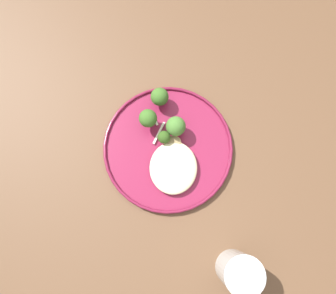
{
  "coord_description": "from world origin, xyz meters",
  "views": [
    {
      "loc": [
        -0.14,
        0.02,
        1.45
      ],
      "look_at": [
        0.01,
        0.02,
        0.76
      ],
      "focal_mm": 34.2,
      "sensor_mm": 36.0,
      "label": 1
    }
  ],
  "objects_px": {
    "seared_scallop_right_edge": "(182,157)",
    "broccoli_floret_split_head": "(160,97)",
    "seared_scallop_left_edge": "(174,143)",
    "seared_scallop_half_hidden": "(181,169)",
    "broccoli_floret_tall_stalk": "(176,126)",
    "dinner_plate": "(168,148)",
    "water_glass": "(238,271)",
    "broccoli_floret_near_rim": "(164,137)",
    "seared_scallop_center_golden": "(168,174)",
    "broccoli_floret_right_tilted": "(148,119)"
  },
  "relations": [
    {
      "from": "seared_scallop_right_edge",
      "to": "broccoli_floret_split_head",
      "type": "bearing_deg",
      "value": 22.47
    },
    {
      "from": "seared_scallop_left_edge",
      "to": "seared_scallop_half_hidden",
      "type": "bearing_deg",
      "value": -162.62
    },
    {
      "from": "seared_scallop_half_hidden",
      "to": "seared_scallop_left_edge",
      "type": "relative_size",
      "value": 0.75
    },
    {
      "from": "seared_scallop_right_edge",
      "to": "broccoli_floret_tall_stalk",
      "type": "height_order",
      "value": "broccoli_floret_tall_stalk"
    },
    {
      "from": "dinner_plate",
      "to": "water_glass",
      "type": "bearing_deg",
      "value": -149.89
    },
    {
      "from": "broccoli_floret_near_rim",
      "to": "broccoli_floret_split_head",
      "type": "xyz_separation_m",
      "value": [
        0.09,
        0.01,
        0.01
      ]
    },
    {
      "from": "broccoli_floret_tall_stalk",
      "to": "broccoli_floret_split_head",
      "type": "relative_size",
      "value": 1.09
    },
    {
      "from": "seared_scallop_left_edge",
      "to": "water_glass",
      "type": "bearing_deg",
      "value": -152.86
    },
    {
      "from": "seared_scallop_center_golden",
      "to": "water_glass",
      "type": "bearing_deg",
      "value": -142.78
    },
    {
      "from": "broccoli_floret_tall_stalk",
      "to": "broccoli_floret_split_head",
      "type": "xyz_separation_m",
      "value": [
        0.07,
        0.04,
        -0.0
      ]
    },
    {
      "from": "dinner_plate",
      "to": "broccoli_floret_near_rim",
      "type": "distance_m",
      "value": 0.03
    },
    {
      "from": "seared_scallop_right_edge",
      "to": "seared_scallop_left_edge",
      "type": "distance_m",
      "value": 0.04
    },
    {
      "from": "broccoli_floret_right_tilted",
      "to": "broccoli_floret_near_rim",
      "type": "xyz_separation_m",
      "value": [
        -0.04,
        -0.04,
        -0.01
      ]
    },
    {
      "from": "dinner_plate",
      "to": "broccoli_floret_tall_stalk",
      "type": "xyz_separation_m",
      "value": [
        0.04,
        -0.02,
        0.04
      ]
    },
    {
      "from": "seared_scallop_left_edge",
      "to": "broccoli_floret_right_tilted",
      "type": "relative_size",
      "value": 0.53
    },
    {
      "from": "seared_scallop_half_hidden",
      "to": "seared_scallop_left_edge",
      "type": "bearing_deg",
      "value": 17.38
    },
    {
      "from": "dinner_plate",
      "to": "broccoli_floret_tall_stalk",
      "type": "distance_m",
      "value": 0.06
    },
    {
      "from": "broccoli_floret_right_tilted",
      "to": "broccoli_floret_split_head",
      "type": "height_order",
      "value": "broccoli_floret_right_tilted"
    },
    {
      "from": "dinner_plate",
      "to": "broccoli_floret_split_head",
      "type": "height_order",
      "value": "broccoli_floret_split_head"
    },
    {
      "from": "broccoli_floret_right_tilted",
      "to": "broccoli_floret_near_rim",
      "type": "distance_m",
      "value": 0.05
    },
    {
      "from": "seared_scallop_left_edge",
      "to": "broccoli_floret_near_rim",
      "type": "relative_size",
      "value": 0.77
    },
    {
      "from": "seared_scallop_left_edge",
      "to": "broccoli_floret_split_head",
      "type": "height_order",
      "value": "broccoli_floret_split_head"
    },
    {
      "from": "seared_scallop_right_edge",
      "to": "seared_scallop_left_edge",
      "type": "relative_size",
      "value": 0.98
    },
    {
      "from": "seared_scallop_right_edge",
      "to": "broccoli_floret_right_tilted",
      "type": "height_order",
      "value": "broccoli_floret_right_tilted"
    },
    {
      "from": "seared_scallop_left_edge",
      "to": "broccoli_floret_split_head",
      "type": "xyz_separation_m",
      "value": [
        0.1,
        0.03,
        0.02
      ]
    },
    {
      "from": "broccoli_floret_tall_stalk",
      "to": "water_glass",
      "type": "xyz_separation_m",
      "value": [
        -0.29,
        -0.13,
        0.0
      ]
    },
    {
      "from": "broccoli_floret_right_tilted",
      "to": "broccoli_floret_split_head",
      "type": "relative_size",
      "value": 1.16
    },
    {
      "from": "dinner_plate",
      "to": "seared_scallop_center_golden",
      "type": "xyz_separation_m",
      "value": [
        -0.06,
        -0.0,
        0.01
      ]
    },
    {
      "from": "seared_scallop_center_golden",
      "to": "seared_scallop_half_hidden",
      "type": "height_order",
      "value": "seared_scallop_half_hidden"
    },
    {
      "from": "broccoli_floret_near_rim",
      "to": "broccoli_floret_split_head",
      "type": "height_order",
      "value": "broccoli_floret_split_head"
    },
    {
      "from": "seared_scallop_half_hidden",
      "to": "broccoli_floret_split_head",
      "type": "distance_m",
      "value": 0.17
    },
    {
      "from": "seared_scallop_left_edge",
      "to": "broccoli_floret_near_rim",
      "type": "bearing_deg",
      "value": 67.12
    },
    {
      "from": "dinner_plate",
      "to": "broccoli_floret_near_rim",
      "type": "height_order",
      "value": "broccoli_floret_near_rim"
    },
    {
      "from": "seared_scallop_right_edge",
      "to": "water_glass",
      "type": "bearing_deg",
      "value": -153.57
    },
    {
      "from": "seared_scallop_half_hidden",
      "to": "broccoli_floret_near_rim",
      "type": "height_order",
      "value": "broccoli_floret_near_rim"
    },
    {
      "from": "seared_scallop_left_edge",
      "to": "water_glass",
      "type": "relative_size",
      "value": 0.3
    },
    {
      "from": "seared_scallop_right_edge",
      "to": "broccoli_floret_near_rim",
      "type": "bearing_deg",
      "value": 45.8
    },
    {
      "from": "dinner_plate",
      "to": "broccoli_floret_right_tilted",
      "type": "xyz_separation_m",
      "value": [
        0.05,
        0.05,
        0.04
      ]
    },
    {
      "from": "seared_scallop_center_golden",
      "to": "seared_scallop_left_edge",
      "type": "bearing_deg",
      "value": -9.19
    },
    {
      "from": "water_glass",
      "to": "seared_scallop_half_hidden",
      "type": "bearing_deg",
      "value": 29.68
    },
    {
      "from": "water_glass",
      "to": "broccoli_floret_right_tilted",
      "type": "bearing_deg",
      "value": 31.95
    },
    {
      "from": "seared_scallop_half_hidden",
      "to": "broccoli_floret_right_tilted",
      "type": "distance_m",
      "value": 0.13
    },
    {
      "from": "seared_scallop_left_edge",
      "to": "broccoli_floret_right_tilted",
      "type": "height_order",
      "value": "broccoli_floret_right_tilted"
    },
    {
      "from": "broccoli_floret_near_rim",
      "to": "broccoli_floret_right_tilted",
      "type": "bearing_deg",
      "value": 44.05
    },
    {
      "from": "seared_scallop_half_hidden",
      "to": "seared_scallop_right_edge",
      "type": "xyz_separation_m",
      "value": [
        0.03,
        -0.0,
        0.0
      ]
    },
    {
      "from": "seared_scallop_left_edge",
      "to": "broccoli_floret_tall_stalk",
      "type": "xyz_separation_m",
      "value": [
        0.03,
        -0.0,
        0.02
      ]
    },
    {
      "from": "seared_scallop_half_hidden",
      "to": "seared_scallop_left_edge",
      "type": "distance_m",
      "value": 0.06
    },
    {
      "from": "broccoli_floret_near_rim",
      "to": "seared_scallop_half_hidden",
      "type": "bearing_deg",
      "value": -149.28
    },
    {
      "from": "broccoli_floret_right_tilted",
      "to": "broccoli_floret_split_head",
      "type": "distance_m",
      "value": 0.06
    },
    {
      "from": "seared_scallop_half_hidden",
      "to": "broccoli_floret_right_tilted",
      "type": "height_order",
      "value": "broccoli_floret_right_tilted"
    }
  ]
}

